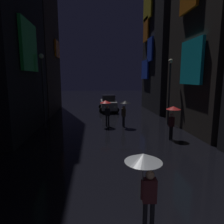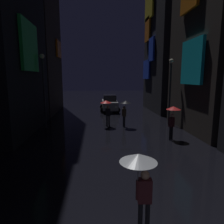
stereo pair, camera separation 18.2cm
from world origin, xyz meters
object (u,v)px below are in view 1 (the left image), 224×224
(pedestrian_midstreet_centre_red, at_px, (106,106))
(pedestrian_midstreet_left_black, at_px, (125,106))
(streetlamp_right_far, at_px, (170,84))
(pedestrian_far_right_red, at_px, (173,113))
(pedestrian_foreground_right_clear, at_px, (145,171))
(car_distant, at_px, (108,103))
(streetlamp_left_far, at_px, (43,83))

(pedestrian_midstreet_centre_red, height_order, pedestrian_midstreet_left_black, same)
(pedestrian_midstreet_centre_red, xyz_separation_m, streetlamp_right_far, (5.21, 0.23, 1.70))
(pedestrian_far_right_red, relative_size, streetlamp_right_far, 0.39)
(pedestrian_foreground_right_clear, bearing_deg, pedestrian_far_right_red, 63.50)
(pedestrian_midstreet_left_black, relative_size, car_distant, 0.51)
(streetlamp_left_far, bearing_deg, pedestrian_midstreet_left_black, -2.32)
(pedestrian_far_right_red, bearing_deg, streetlamp_right_far, 72.31)
(streetlamp_right_far, bearing_deg, pedestrian_foreground_right_clear, -113.57)
(streetlamp_right_far, bearing_deg, pedestrian_far_right_red, -107.69)
(pedestrian_foreground_right_clear, height_order, car_distant, pedestrian_foreground_right_clear)
(pedestrian_foreground_right_clear, bearing_deg, pedestrian_midstreet_left_black, 83.41)
(pedestrian_midstreet_left_black, bearing_deg, streetlamp_right_far, 8.05)
(car_distant, relative_size, streetlamp_left_far, 0.74)
(pedestrian_far_right_red, height_order, pedestrian_midstreet_left_black, same)
(streetlamp_right_far, bearing_deg, pedestrian_midstreet_centre_red, -177.50)
(pedestrian_far_right_red, distance_m, streetlamp_right_far, 4.53)
(pedestrian_foreground_right_clear, relative_size, pedestrian_far_right_red, 1.00)
(pedestrian_far_right_red, relative_size, car_distant, 0.51)
(pedestrian_far_right_red, xyz_separation_m, streetlamp_left_far, (-8.73, 3.71, 1.85))
(pedestrian_midstreet_centre_red, height_order, streetlamp_left_far, streetlamp_left_far)
(pedestrian_foreground_right_clear, relative_size, streetlamp_left_far, 0.38)
(pedestrian_midstreet_centre_red, distance_m, car_distant, 7.65)
(car_distant, height_order, streetlamp_right_far, streetlamp_right_far)
(pedestrian_midstreet_centre_red, bearing_deg, pedestrian_midstreet_left_black, -11.86)
(car_distant, bearing_deg, pedestrian_far_right_red, -74.38)
(pedestrian_midstreet_left_black, height_order, car_distant, pedestrian_midstreet_left_black)
(pedestrian_midstreet_left_black, xyz_separation_m, streetlamp_left_far, (-6.24, 0.25, 1.85))
(pedestrian_foreground_right_clear, distance_m, streetlamp_left_far, 12.44)
(pedestrian_midstreet_centre_red, bearing_deg, car_distant, 84.21)
(pedestrian_midstreet_centre_red, relative_size, car_distant, 0.51)
(streetlamp_left_far, bearing_deg, pedestrian_midstreet_centre_red, 0.63)
(pedestrian_midstreet_centre_red, bearing_deg, streetlamp_right_far, 2.50)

